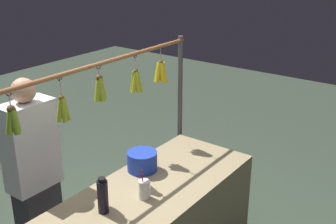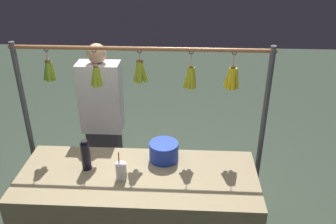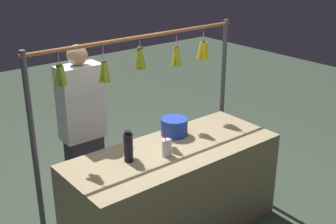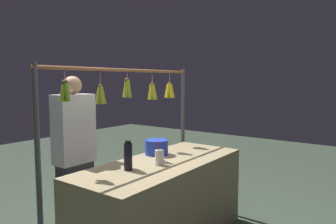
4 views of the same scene
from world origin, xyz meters
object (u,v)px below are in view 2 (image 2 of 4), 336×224
(water_bottle, at_px, (86,156))
(drink_cup, at_px, (121,171))
(vendor_person, at_px, (103,126))
(blue_bucket, at_px, (164,151))

(water_bottle, height_order, drink_cup, water_bottle)
(drink_cup, bearing_deg, vendor_person, -68.79)
(water_bottle, bearing_deg, blue_bucket, -164.81)
(water_bottle, relative_size, blue_bucket, 1.08)
(blue_bucket, relative_size, drink_cup, 1.04)
(water_bottle, bearing_deg, vendor_person, -88.20)
(drink_cup, height_order, vendor_person, vendor_person)
(blue_bucket, xyz_separation_m, drink_cup, (0.30, 0.27, -0.01))
(drink_cup, xyz_separation_m, vendor_person, (0.31, -0.81, -0.08))
(drink_cup, bearing_deg, water_bottle, -20.88)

